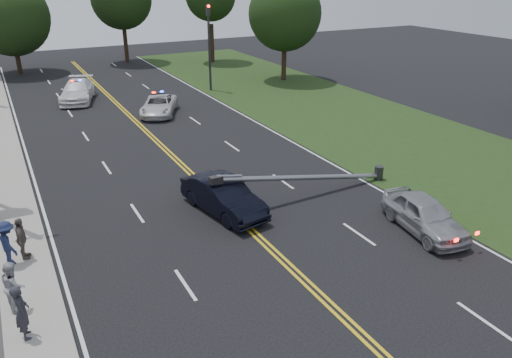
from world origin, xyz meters
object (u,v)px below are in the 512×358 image
crashed_sedan (223,196)px  bystander_d (22,239)px  waiting_sedan (424,215)px  traffic_signal (209,40)px  emergency_a (159,105)px  emergency_b (77,91)px  fallen_streetlight (314,177)px  bystander_a (22,312)px  bystander_b (13,285)px  bystander_c (8,243)px

crashed_sedan → bystander_d: (-8.03, -0.18, 0.17)m
waiting_sedan → traffic_signal: bearing=94.6°
traffic_signal → emergency_a: 8.94m
traffic_signal → crashed_sedan: size_ratio=1.53×
emergency_b → fallen_streetlight: bearing=-56.4°
traffic_signal → emergency_b: size_ratio=1.27×
waiting_sedan → bystander_a: 14.86m
crashed_sedan → bystander_d: bearing=170.5°
traffic_signal → emergency_b: (-10.79, 1.43, -3.40)m
fallen_streetlight → emergency_a: fallen_streetlight is taller
crashed_sedan → waiting_sedan: 8.37m
bystander_b → waiting_sedan: bearing=-101.4°
waiting_sedan → bystander_b: bearing=-178.9°
bystander_b → bystander_a: bearing=-178.7°
crashed_sedan → emergency_b: 23.19m
bystander_b → bystander_d: size_ratio=1.01×
emergency_a → emergency_b: 8.08m
bystander_c → waiting_sedan: bearing=-126.5°
waiting_sedan → emergency_a: 22.07m
traffic_signal → fallen_streetlight: 22.62m
fallen_streetlight → bystander_b: fallen_streetlight is taller
bystander_d → bystander_a: bearing=-173.8°
bystander_c → crashed_sedan: bearing=-105.9°
bystander_d → fallen_streetlight: bearing=-80.3°
emergency_b → bystander_a: size_ratio=3.23×
emergency_a → waiting_sedan: bearing=-52.4°
crashed_sedan → bystander_c: size_ratio=2.77×
bystander_a → bystander_c: bearing=-0.0°
traffic_signal → waiting_sedan: traffic_signal is taller
emergency_b → bystander_b: size_ratio=3.40×
emergency_b → bystander_c: bystander_c is taller
fallen_streetlight → bystander_c: 12.97m
fallen_streetlight → crashed_sedan: (-4.49, 0.33, -0.16)m
traffic_signal → bystander_b: 30.32m
traffic_signal → waiting_sedan: bearing=-94.5°
waiting_sedan → bystander_c: (-14.96, 4.95, 0.23)m
crashed_sedan → bystander_d: bystander_d is taller
traffic_signal → bystander_d: (-16.64, -21.84, -3.28)m
traffic_signal → bystander_a: size_ratio=4.09×
emergency_b → bystander_d: bearing=-86.5°
traffic_signal → fallen_streetlight: bearing=-100.6°
crashed_sedan → emergency_a: crashed_sedan is taller
emergency_a → bystander_c: bearing=-96.1°
waiting_sedan → emergency_b: emergency_b is taller
emergency_a → bystander_a: (-10.69, -21.11, 0.32)m
bystander_a → bystander_d: 4.56m
fallen_streetlight → crashed_sedan: 4.51m
fallen_streetlight → waiting_sedan: fallen_streetlight is taller
traffic_signal → crashed_sedan: bearing=-111.7°
crashed_sedan → bystander_a: bearing=-161.3°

